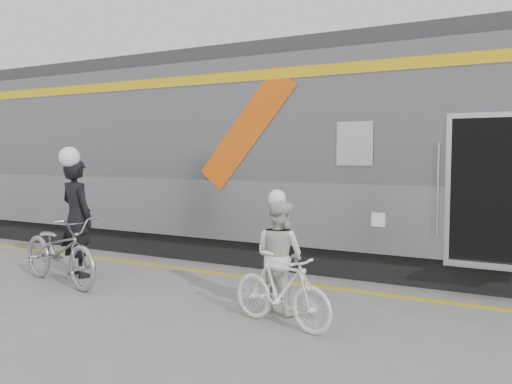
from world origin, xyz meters
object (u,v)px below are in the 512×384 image
Objects in this scene: man at (77,218)px; woman at (279,256)px; bicycle_right at (281,290)px; bicycle_left at (60,250)px.

man is 1.36× the size of woman.
man is 1.34× the size of bicycle_right.
man is at bearing 93.82° from bicycle_right.
bicycle_right is (4.24, -0.74, -0.56)m from man.
woman is (3.74, 0.36, 0.19)m from bicycle_left.
man reaches higher than bicycle_left.
bicycle_left is at bearing 19.19° from woman.
bicycle_left is 3.77m from woman.
woman is at bearing -169.89° from man.
bicycle_left is 4.05m from bicycle_right.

